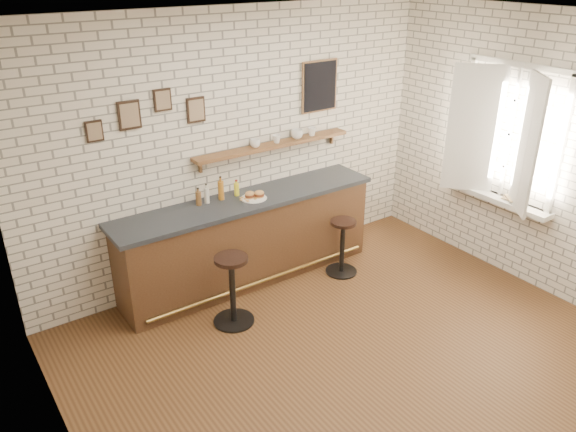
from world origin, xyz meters
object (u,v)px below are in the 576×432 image
at_px(bitters_bottle_amber, 221,190).
at_px(bar_stool_right, 342,245).
at_px(sandwich_plate, 254,198).
at_px(book_upper, 507,198).
at_px(ciabatta_sandwich, 254,194).
at_px(bar_stool_left, 232,288).
at_px(book_lower, 510,201).
at_px(shelf_cup_a, 255,143).
at_px(bitters_bottle_brown, 199,198).
at_px(bitters_bottle_white, 207,195).
at_px(shelf_cup_b, 277,139).
at_px(condiment_bottle_yellow, 237,189).
at_px(shelf_cup_d, 312,132).
at_px(bar_counter, 249,239).
at_px(shelf_cup_c, 297,134).

relative_size(bitters_bottle_amber, bar_stool_right, 0.40).
height_order(sandwich_plate, book_upper, sandwich_plate).
xyz_separation_m(sandwich_plate, ciabatta_sandwich, (0.01, 0.00, 0.04)).
distance_m(bar_stool_left, book_lower, 3.24).
bearing_deg(shelf_cup_a, bitters_bottle_brown, 146.11).
bearing_deg(bar_stool_left, bitters_bottle_white, 77.99).
height_order(bar_stool_left, book_upper, book_upper).
distance_m(bitters_bottle_brown, bitters_bottle_amber, 0.27).
bearing_deg(book_lower, ciabatta_sandwich, 133.45).
distance_m(bitters_bottle_brown, bitters_bottle_white, 0.10).
relative_size(ciabatta_sandwich, book_upper, 1.01).
bearing_deg(book_upper, shelf_cup_b, 173.08).
height_order(ciabatta_sandwich, condiment_bottle_yellow, condiment_bottle_yellow).
height_order(bitters_bottle_white, shelf_cup_a, shelf_cup_a).
height_order(bitters_bottle_amber, book_upper, bitters_bottle_amber).
height_order(sandwich_plate, bar_stool_left, sandwich_plate).
bearing_deg(bitters_bottle_brown, shelf_cup_d, 2.21).
bearing_deg(bar_stool_right, bar_counter, 151.94).
distance_m(sandwich_plate, book_lower, 2.87).
height_order(bitters_bottle_amber, shelf_cup_d, shelf_cup_d).
height_order(bitters_bottle_amber, shelf_cup_b, shelf_cup_b).
height_order(sandwich_plate, bitters_bottle_brown, bitters_bottle_brown).
relative_size(bar_stool_left, bar_stool_right, 1.12).
relative_size(bar_stool_right, book_lower, 3.30).
distance_m(bitters_bottle_amber, book_lower, 3.23).
bearing_deg(bar_stool_right, bitters_bottle_brown, 156.13).
height_order(sandwich_plate, bitters_bottle_white, bitters_bottle_white).
relative_size(bar_stool_left, book_upper, 3.46).
distance_m(bar_stool_right, shelf_cup_b, 1.45).
bearing_deg(shelf_cup_c, shelf_cup_a, 95.43).
bearing_deg(bar_stool_left, bar_stool_right, 5.20).
bearing_deg(sandwich_plate, condiment_bottle_yellow, 119.60).
relative_size(bar_counter, shelf_cup_b, 31.49).
distance_m(sandwich_plate, condiment_bottle_yellow, 0.23).
distance_m(bitters_bottle_brown, bar_stool_left, 1.05).
relative_size(shelf_cup_d, book_upper, 0.48).
height_order(shelf_cup_a, book_lower, shelf_cup_a).
bearing_deg(bar_counter, book_upper, -32.24).
bearing_deg(book_upper, ciabatta_sandwich, -176.89).
distance_m(bar_counter, shelf_cup_a, 1.09).
xyz_separation_m(bitters_bottle_amber, condiment_bottle_yellow, (0.19, 0.00, -0.03)).
xyz_separation_m(bitters_bottle_brown, bar_stool_left, (-0.07, -0.80, -0.68)).
relative_size(bitters_bottle_white, condiment_bottle_yellow, 1.21).
distance_m(sandwich_plate, book_upper, 2.85).
height_order(ciabatta_sandwich, shelf_cup_c, shelf_cup_c).
bearing_deg(shelf_cup_a, bar_counter, -178.78).
xyz_separation_m(ciabatta_sandwich, shelf_cup_d, (0.96, 0.25, 0.49)).
relative_size(bitters_bottle_brown, bar_stool_left, 0.26).
distance_m(shelf_cup_d, book_upper, 2.35).
xyz_separation_m(condiment_bottle_yellow, shelf_cup_c, (0.86, 0.06, 0.47)).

